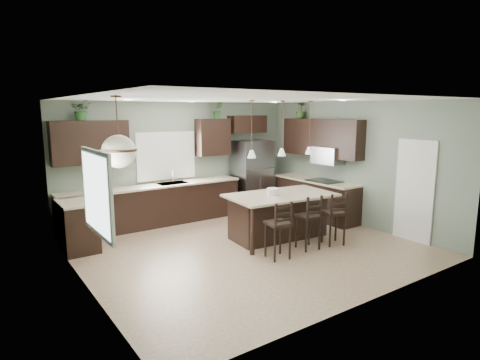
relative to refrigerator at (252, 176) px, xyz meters
name	(u,v)px	position (x,y,z in m)	size (l,w,h in m)	color
ground	(248,247)	(-1.81, -2.32, -0.93)	(6.00, 6.00, 0.00)	#9E8466
pantry_door	(414,191)	(1.17, -3.87, 0.09)	(0.04, 0.82, 2.04)	white
window_back	(166,156)	(-2.21, 0.41, 0.62)	(1.35, 0.02, 1.00)	white
window_left	(96,193)	(-4.79, -3.12, 0.62)	(0.02, 1.10, 1.00)	white
left_return_cabs	(78,227)	(-4.51, -0.62, -0.48)	(0.60, 0.90, 0.90)	black
left_return_countertop	(77,202)	(-4.49, -0.62, -0.01)	(0.66, 0.96, 0.04)	beige
back_lower_cabs	(155,206)	(-2.66, 0.13, -0.48)	(4.20, 0.60, 0.90)	black
back_countertop	(154,186)	(-2.66, 0.11, -0.01)	(4.20, 0.66, 0.04)	beige
sink_inset	(172,183)	(-2.21, 0.11, 0.01)	(0.70, 0.45, 0.01)	gray
faucet	(173,177)	(-2.21, 0.08, 0.16)	(0.02, 0.02, 0.28)	silver
back_upper_left	(90,142)	(-3.96, 0.26, 1.02)	(1.55, 0.34, 0.90)	black
back_upper_right	(213,137)	(-1.01, 0.26, 1.02)	(0.85, 0.34, 0.90)	black
fridge_header	(247,124)	(0.04, 0.26, 1.32)	(1.05, 0.34, 0.45)	black
right_lower_cabs	(315,199)	(0.89, -1.45, -0.48)	(0.60, 2.35, 0.90)	black
right_countertop	(316,180)	(0.87, -1.45, -0.01)	(0.66, 2.35, 0.04)	beige
cooktop	(324,181)	(0.87, -1.72, 0.02)	(0.58, 0.75, 0.02)	black
wall_oven_front	(315,203)	(0.59, -1.72, -0.48)	(0.01, 0.72, 0.60)	gray
right_upper_cabs	(321,138)	(1.02, -1.45, 1.02)	(0.34, 2.35, 0.90)	black
microwave	(328,155)	(0.97, -1.72, 0.62)	(0.40, 0.75, 0.40)	gray
refrigerator	(252,176)	(0.00, 0.00, 0.00)	(0.90, 0.74, 1.85)	gray
kitchen_island	(281,216)	(-0.92, -2.24, -0.46)	(2.16, 1.23, 0.92)	black
serving_dish	(273,192)	(-1.12, -2.23, 0.07)	(0.24, 0.24, 0.14)	silver
bar_stool_left	(278,230)	(-1.71, -3.09, -0.40)	(0.39, 0.39, 1.06)	black
bar_stool_center	(308,222)	(-0.92, -3.04, -0.40)	(0.39, 0.39, 1.06)	black
bar_stool_right	(333,218)	(-0.32, -3.13, -0.40)	(0.39, 0.39, 1.05)	black
pendant_left	(252,129)	(-1.61, -2.18, 1.32)	(0.17, 0.17, 1.10)	silver
pendant_center	(282,128)	(-0.92, -2.24, 1.32)	(0.17, 0.17, 1.10)	silver
pendant_right	(310,128)	(-0.22, -2.31, 1.32)	(0.17, 0.17, 1.10)	white
chandelier	(118,132)	(-4.41, -2.92, 1.39)	(0.49, 0.49, 0.98)	beige
plant_back_left	(81,110)	(-4.10, 0.23, 1.69)	(0.39, 0.34, 0.44)	#244D22
plant_back_right	(218,110)	(-0.88, 0.23, 1.69)	(0.24, 0.19, 0.44)	#295324
plant_right_wall	(301,110)	(0.99, -0.74, 1.70)	(0.25, 0.25, 0.44)	#2E4A20
room_shell	(248,160)	(-1.81, -2.32, 0.77)	(6.00, 6.00, 6.00)	slate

